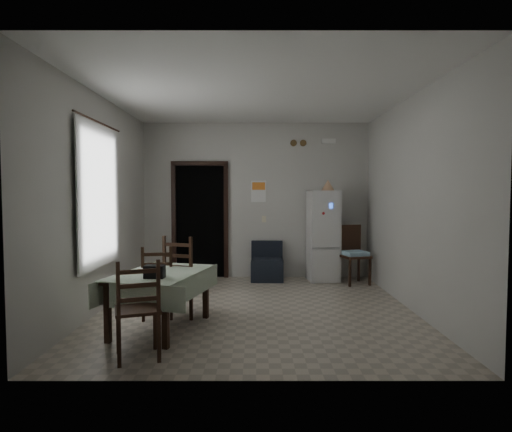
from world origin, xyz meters
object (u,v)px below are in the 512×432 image
object	(u,v)px
dining_chair_far_right	(185,275)
corner_chair	(355,255)
dining_table	(161,301)
navy_seat	(267,261)
dining_chair_near_head	(138,308)
dining_chair_far_left	(158,281)
fridge	(323,236)

from	to	relation	value
dining_chair_far_right	corner_chair	bearing A→B (deg)	-123.30
corner_chair	dining_table	distance (m)	3.78
navy_seat	dining_chair_near_head	bearing A→B (deg)	-107.97
dining_table	dining_chair_near_head	world-z (taller)	dining_chair_near_head
dining_chair_far_right	dining_chair_near_head	size ratio (longest dim) A/B	1.08
dining_chair_far_left	navy_seat	bearing A→B (deg)	-132.68
navy_seat	dining_chair_near_head	world-z (taller)	dining_chair_near_head
navy_seat	corner_chair	bearing A→B (deg)	-9.36
dining_chair_far_left	corner_chair	bearing A→B (deg)	-156.44
navy_seat	dining_table	world-z (taller)	navy_seat
dining_table	dining_chair_far_left	world-z (taller)	dining_chair_far_left
navy_seat	dining_chair_far_left	xyz separation A→B (m)	(-1.46, -2.30, 0.11)
dining_chair_near_head	dining_table	bearing A→B (deg)	-111.23
fridge	dining_chair_far_right	distance (m)	3.08
fridge	dining_chair_near_head	bearing A→B (deg)	-128.17
fridge	navy_seat	distance (m)	1.11
dining_chair_far_right	navy_seat	bearing A→B (deg)	-96.02
corner_chair	dining_chair_far_left	size ratio (longest dim) A/B	1.11
fridge	corner_chair	size ratio (longest dim) A/B	1.60
dining_table	fridge	bearing A→B (deg)	65.10
fridge	dining_chair_far_left	world-z (taller)	fridge
navy_seat	corner_chair	xyz separation A→B (m)	(1.52, -0.31, 0.16)
navy_seat	dining_chair_far_right	world-z (taller)	dining_chair_far_right
fridge	corner_chair	distance (m)	0.66
dining_table	dining_chair_far_right	bearing A→B (deg)	87.72
navy_seat	dining_chair_near_head	xyz separation A→B (m)	(-1.34, -3.67, 0.13)
navy_seat	corner_chair	distance (m)	1.56
navy_seat	dining_chair_near_head	distance (m)	3.91
dining_table	dining_chair_near_head	distance (m)	0.88
fridge	navy_seat	bearing A→B (deg)	174.49
navy_seat	corner_chair	world-z (taller)	corner_chair
navy_seat	dining_chair_far_right	xyz separation A→B (m)	(-1.13, -2.20, 0.17)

